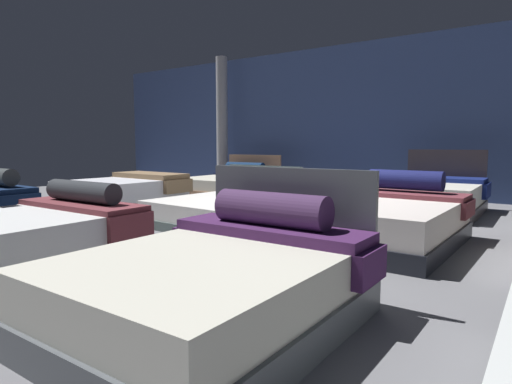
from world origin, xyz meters
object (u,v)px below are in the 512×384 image
(bed_4, at_px, (124,194))
(bed_8, at_px, (230,184))
(bed_2, at_px, (217,284))
(bed_6, at_px, (384,221))
(support_pillar, at_px, (222,123))
(bed_9, at_px, (312,192))
(bed_5, at_px, (227,209))
(bed_1, at_px, (23,240))
(bed_10, at_px, (434,197))

(bed_4, height_order, bed_8, bed_8)
(bed_8, bearing_deg, bed_2, -52.55)
(bed_6, bearing_deg, bed_8, 148.78)
(support_pillar, bearing_deg, bed_9, -21.70)
(bed_4, relative_size, support_pillar, 0.58)
(bed_5, bearing_deg, bed_2, -48.57)
(bed_2, distance_m, bed_8, 7.38)
(bed_4, height_order, support_pillar, support_pillar)
(bed_2, bearing_deg, bed_5, 128.34)
(bed_8, xyz_separation_m, support_pillar, (-1.31, 1.30, 1.51))
(bed_5, relative_size, bed_6, 0.97)
(bed_5, height_order, support_pillar, support_pillar)
(bed_1, relative_size, bed_8, 0.88)
(bed_6, bearing_deg, bed_4, -178.57)
(bed_6, height_order, bed_8, bed_8)
(bed_1, relative_size, bed_9, 0.90)
(bed_1, height_order, support_pillar, support_pillar)
(bed_5, bearing_deg, bed_10, 53.71)
(bed_10, bearing_deg, bed_5, -130.74)
(bed_6, bearing_deg, bed_5, -179.63)
(bed_4, distance_m, bed_5, 2.31)
(bed_5, height_order, bed_6, bed_6)
(bed_2, bearing_deg, support_pillar, 129.62)
(bed_4, height_order, bed_5, bed_5)
(bed_2, relative_size, bed_4, 0.96)
(support_pillar, bearing_deg, bed_4, -73.73)
(bed_10, xyz_separation_m, support_pillar, (-5.85, 1.39, 1.48))
(bed_5, bearing_deg, bed_1, -86.97)
(bed_5, relative_size, support_pillar, 0.60)
(bed_6, xyz_separation_m, bed_8, (-4.64, 2.89, -0.03))
(bed_9, bearing_deg, support_pillar, 159.60)
(bed_1, distance_m, bed_6, 3.84)
(bed_1, height_order, bed_6, bed_6)
(bed_2, bearing_deg, bed_1, -178.21)
(bed_6, distance_m, support_pillar, 7.43)
(bed_2, relative_size, support_pillar, 0.55)
(bed_10, distance_m, support_pillar, 6.19)
(bed_8, relative_size, bed_10, 1.08)
(bed_1, height_order, bed_9, bed_1)
(bed_4, relative_size, bed_5, 0.96)
(bed_5, xyz_separation_m, bed_8, (-2.24, 2.88, 0.03))
(bed_2, distance_m, bed_6, 2.92)
(bed_2, relative_size, bed_9, 0.91)
(bed_6, distance_m, bed_10, 2.81)
(bed_6, xyz_separation_m, support_pillar, (-5.95, 4.20, 1.48))
(bed_1, distance_m, bed_5, 3.00)
(bed_8, bearing_deg, bed_4, -91.97)
(bed_6, relative_size, support_pillar, 0.62)
(bed_8, height_order, bed_10, bed_10)
(bed_4, relative_size, bed_10, 0.99)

